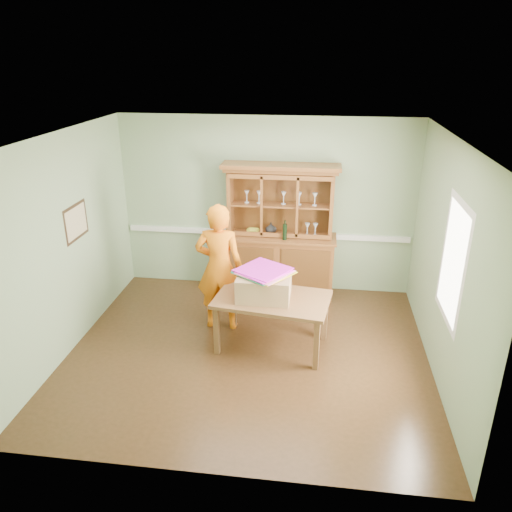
# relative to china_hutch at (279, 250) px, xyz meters

# --- Properties ---
(floor) EXTENTS (4.50, 4.50, 0.00)m
(floor) POSITION_rel_china_hutch_xyz_m (-0.23, -1.77, -0.72)
(floor) COLOR #472B16
(floor) RESTS_ON ground
(ceiling) EXTENTS (4.50, 4.50, 0.00)m
(ceiling) POSITION_rel_china_hutch_xyz_m (-0.23, -1.77, 1.98)
(ceiling) COLOR white
(ceiling) RESTS_ON wall_back
(wall_back) EXTENTS (4.50, 0.00, 4.50)m
(wall_back) POSITION_rel_china_hutch_xyz_m (-0.23, 0.23, 0.63)
(wall_back) COLOR gray
(wall_back) RESTS_ON floor
(wall_left) EXTENTS (0.00, 4.00, 4.00)m
(wall_left) POSITION_rel_china_hutch_xyz_m (-2.48, -1.77, 0.63)
(wall_left) COLOR gray
(wall_left) RESTS_ON floor
(wall_right) EXTENTS (0.00, 4.00, 4.00)m
(wall_right) POSITION_rel_china_hutch_xyz_m (2.02, -1.77, 0.63)
(wall_right) COLOR gray
(wall_right) RESTS_ON floor
(wall_front) EXTENTS (4.50, 0.00, 4.50)m
(wall_front) POSITION_rel_china_hutch_xyz_m (-0.23, -3.77, 0.63)
(wall_front) COLOR gray
(wall_front) RESTS_ON floor
(chair_rail) EXTENTS (4.41, 0.05, 0.08)m
(chair_rail) POSITION_rel_china_hutch_xyz_m (-0.23, 0.21, 0.18)
(chair_rail) COLOR silver
(chair_rail) RESTS_ON wall_back
(framed_map) EXTENTS (0.03, 0.60, 0.46)m
(framed_map) POSITION_rel_china_hutch_xyz_m (-2.46, -1.47, 0.83)
(framed_map) COLOR #2F2013
(framed_map) RESTS_ON wall_left
(window_panel) EXTENTS (0.03, 0.96, 1.36)m
(window_panel) POSITION_rel_china_hutch_xyz_m (2.00, -2.07, 0.78)
(window_panel) COLOR silver
(window_panel) RESTS_ON wall_right
(china_hutch) EXTENTS (1.73, 0.57, 2.04)m
(china_hutch) POSITION_rel_china_hutch_xyz_m (0.00, 0.00, 0.00)
(china_hutch) COLOR brown
(china_hutch) RESTS_ON floor
(dining_table) EXTENTS (1.51, 1.03, 0.70)m
(dining_table) POSITION_rel_china_hutch_xyz_m (0.06, -1.58, -0.10)
(dining_table) COLOR brown
(dining_table) RESTS_ON floor
(cardboard_box) EXTENTS (0.65, 0.52, 0.30)m
(cardboard_box) POSITION_rel_china_hutch_xyz_m (-0.05, -1.58, 0.13)
(cardboard_box) COLOR #A07552
(cardboard_box) RESTS_ON dining_table
(kite_stack) EXTENTS (0.77, 0.77, 0.05)m
(kite_stack) POSITION_rel_china_hutch_xyz_m (-0.06, -1.54, 0.31)
(kite_stack) COLOR yellow
(kite_stack) RESTS_ON cardboard_box
(person) EXTENTS (0.64, 0.43, 1.76)m
(person) POSITION_rel_china_hutch_xyz_m (-0.70, -1.15, 0.16)
(person) COLOR orange
(person) RESTS_ON floor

